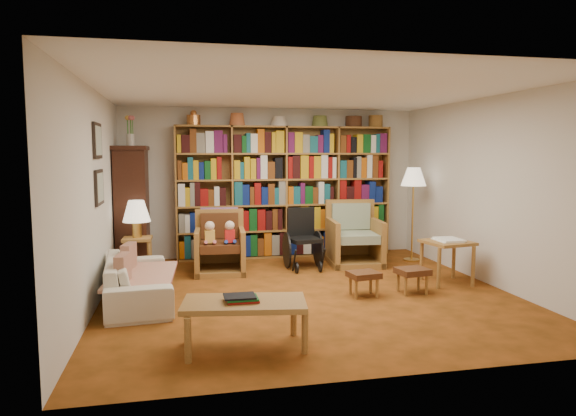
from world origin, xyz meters
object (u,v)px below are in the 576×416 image
object	(u,v)px
sofa	(138,279)
coffee_table	(244,307)
side_table_lamp	(138,247)
footstool_a	(364,276)
footstool_b	(413,273)
armchair_leather	(219,246)
floor_lamp	(414,181)
armchair_sage	(353,240)
side_table_papers	(447,247)
wheelchair	(303,241)

from	to	relation	value
sofa	coffee_table	bearing A→B (deg)	-153.66
side_table_lamp	coffee_table	distance (m)	3.26
footstool_a	footstool_b	bearing A→B (deg)	0.01
armchair_leather	floor_lamp	bearing A→B (deg)	2.11
coffee_table	armchair_sage	bearing A→B (deg)	56.49
footstool_a	footstool_b	distance (m)	0.65
footstool_a	coffee_table	size ratio (longest dim) A/B	0.34
armchair_leather	footstool_b	xyz separation A→B (m)	(2.28, -1.70, -0.12)
side_table_lamp	coffee_table	size ratio (longest dim) A/B	0.48
side_table_lamp	floor_lamp	size ratio (longest dim) A/B	0.37
floor_lamp	footstool_a	world-z (taller)	floor_lamp
floor_lamp	side_table_papers	xyz separation A→B (m)	(-0.18, -1.45, -0.82)
footstool_b	armchair_leather	bearing A→B (deg)	143.25
sofa	coffee_table	xyz separation A→B (m)	(1.05, -1.73, 0.12)
sofa	side_table_papers	world-z (taller)	side_table_papers
footstool_a	side_table_lamp	bearing A→B (deg)	149.25
wheelchair	armchair_leather	bearing A→B (deg)	-179.77
sofa	footstool_a	world-z (taller)	sofa
footstool_b	sofa	bearing A→B (deg)	174.09
sofa	side_table_papers	xyz separation A→B (m)	(4.02, 0.02, 0.23)
side_table_lamp	armchair_leather	size ratio (longest dim) A/B	0.60
armchair_sage	wheelchair	distance (m)	0.86
sofa	armchair_sage	size ratio (longest dim) A/B	1.81
coffee_table	armchair_leather	bearing A→B (deg)	89.73
footstool_a	coffee_table	world-z (taller)	coffee_table
armchair_sage	side_table_papers	bearing A→B (deg)	-60.82
armchair_leather	side_table_papers	bearing A→B (deg)	-24.34
floor_lamp	footstool_a	bearing A→B (deg)	-129.61
armchair_sage	floor_lamp	size ratio (longest dim) A/B	0.66
sofa	footstool_a	distance (m)	2.72
side_table_papers	footstool_a	size ratio (longest dim) A/B	1.65
sofa	wheelchair	world-z (taller)	wheelchair
floor_lamp	wheelchair	bearing A→B (deg)	-176.61
armchair_leather	wheelchair	distance (m)	1.27
sofa	floor_lamp	distance (m)	4.57
armchair_leather	coffee_table	xyz separation A→B (m)	(-0.01, -3.09, 0.01)
floor_lamp	side_table_papers	size ratio (longest dim) A/B	2.32
floor_lamp	coffee_table	world-z (taller)	floor_lamp
armchair_leather	floor_lamp	size ratio (longest dim) A/B	0.61
footstool_b	floor_lamp	bearing A→B (deg)	64.75
wheelchair	footstool_a	bearing A→B (deg)	-78.15
floor_lamp	side_table_papers	world-z (taller)	floor_lamp
side_table_lamp	footstool_a	xyz separation A→B (m)	(2.80, -1.66, -0.17)
side_table_papers	coffee_table	xyz separation A→B (m)	(-2.96, -1.75, -0.11)
footstool_b	footstool_a	bearing A→B (deg)	-179.99
armchair_sage	footstool_a	xyz separation A→B (m)	(-0.49, -1.84, -0.13)
footstool_b	side_table_lamp	bearing A→B (deg)	154.21
armchair_leather	armchair_sage	bearing A→B (deg)	3.87
armchair_sage	floor_lamp	world-z (taller)	floor_lamp
floor_lamp	footstool_b	distance (m)	2.27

